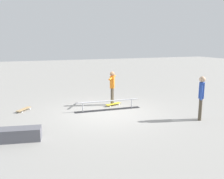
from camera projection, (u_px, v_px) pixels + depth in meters
ground_plane at (107, 113)px, 10.25m from camera, size 60.00×60.00×0.00m
grind_rail at (108, 106)px, 10.65m from camera, size 2.94×0.40×0.43m
skate_ledge at (10, 135)px, 7.30m from camera, size 1.84×0.80×0.39m
skater_main at (112, 86)px, 11.37m from camera, size 0.75×1.11×1.58m
skateboard_main at (113, 104)px, 11.39m from camera, size 0.82×0.45×0.09m
bystander_blue_shirt at (201, 96)px, 9.17m from camera, size 0.31×0.33×1.67m
loose_skateboard_natural at (24, 109)px, 10.52m from camera, size 0.66×0.75×0.09m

